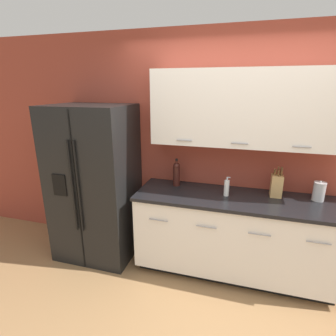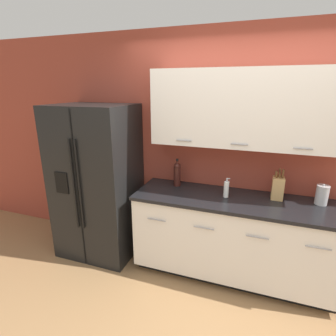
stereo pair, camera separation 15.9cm
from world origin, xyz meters
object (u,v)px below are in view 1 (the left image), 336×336
at_px(soap_dispenser, 227,188).
at_px(wine_bottle, 176,173).
at_px(knife_block, 276,185).
at_px(refrigerator, 95,184).
at_px(steel_canister, 319,191).

bearing_deg(soap_dispenser, wine_bottle, 165.78).
bearing_deg(wine_bottle, knife_block, -1.36).
distance_m(refrigerator, knife_block, 2.02).
distance_m(knife_block, steel_canister, 0.40).
distance_m(refrigerator, steel_canister, 2.41).
bearing_deg(refrigerator, steel_canister, 4.38).
distance_m(soap_dispenser, steel_canister, 0.90).
height_order(knife_block, steel_canister, knife_block).
bearing_deg(refrigerator, knife_block, 4.96).
distance_m(wine_bottle, soap_dispenser, 0.60).
bearing_deg(wine_bottle, refrigerator, -168.03).
xyz_separation_m(refrigerator, soap_dispenser, (1.51, 0.05, 0.09)).
bearing_deg(steel_canister, knife_block, -178.56).
xyz_separation_m(soap_dispenser, steel_canister, (0.89, 0.13, 0.01)).
height_order(refrigerator, steel_canister, refrigerator).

